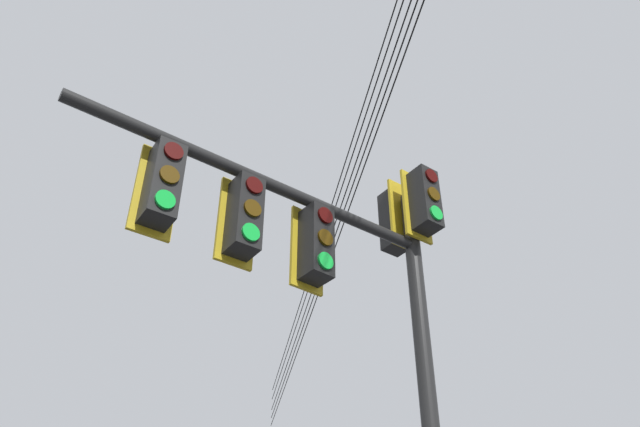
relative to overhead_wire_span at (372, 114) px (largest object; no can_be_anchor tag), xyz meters
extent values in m
cylinder|color=black|center=(1.15, -2.99, -3.78)|extent=(0.41, 4.51, 0.14)
cube|color=black|center=(1.59, -0.75, -3.23)|extent=(0.32, 0.32, 0.90)
cube|color=#B29319|center=(1.42, -0.74, -3.23)|extent=(0.07, 0.44, 1.04)
cylinder|color=#360503|center=(1.75, -0.76, -2.93)|extent=(0.04, 0.20, 0.20)
cylinder|color=#3C2703|center=(1.75, -0.76, -3.23)|extent=(0.04, 0.20, 0.20)
cylinder|color=green|center=(1.75, -0.76, -3.53)|extent=(0.04, 0.20, 0.20)
cube|color=black|center=(0.99, -0.72, -3.23)|extent=(0.32, 0.32, 0.90)
cube|color=#B29319|center=(1.16, -0.73, -3.23)|extent=(0.07, 0.44, 1.04)
cylinder|color=#360503|center=(0.82, -0.71, -2.93)|extent=(0.04, 0.20, 0.20)
cylinder|color=#3C2703|center=(0.82, -0.71, -3.23)|extent=(0.04, 0.20, 0.20)
cylinder|color=green|center=(0.82, -0.71, -3.53)|extent=(0.04, 0.20, 0.20)
cube|color=black|center=(1.19, -2.26, -4.33)|extent=(0.30, 0.30, 0.90)
cube|color=#B29319|center=(1.02, -2.26, -4.33)|extent=(0.05, 0.44, 1.04)
cylinder|color=#360503|center=(1.36, -2.26, -4.03)|extent=(0.03, 0.20, 0.20)
cylinder|color=#3C2703|center=(1.36, -2.26, -4.33)|extent=(0.03, 0.20, 0.20)
cylinder|color=green|center=(1.36, -2.26, -4.63)|extent=(0.03, 0.20, 0.20)
cube|color=black|center=(1.14, -3.19, -4.33)|extent=(0.32, 0.32, 0.90)
cube|color=#B29319|center=(0.97, -3.17, -4.33)|extent=(0.07, 0.44, 1.04)
cylinder|color=#360503|center=(1.30, -3.20, -4.03)|extent=(0.04, 0.20, 0.20)
cylinder|color=#3C2703|center=(1.30, -3.20, -4.33)|extent=(0.04, 0.20, 0.20)
cylinder|color=green|center=(1.30, -3.20, -4.63)|extent=(0.04, 0.20, 0.20)
cube|color=black|center=(1.08, -4.11, -4.33)|extent=(0.33, 0.33, 0.90)
cube|color=#B29319|center=(0.91, -4.10, -4.33)|extent=(0.08, 0.44, 1.04)
cylinder|color=#360503|center=(1.25, -4.13, -4.03)|extent=(0.05, 0.20, 0.20)
cylinder|color=#3C2703|center=(1.25, -4.13, -4.33)|extent=(0.05, 0.20, 0.20)
cylinder|color=green|center=(1.25, -4.13, -4.63)|extent=(0.05, 0.20, 0.20)
cylinder|color=black|center=(0.00, 0.00, -0.66)|extent=(28.33, 16.15, 0.03)
cylinder|color=black|center=(0.00, 0.00, -0.37)|extent=(28.33, 16.15, 0.03)
cylinder|color=black|center=(0.00, 0.00, -0.06)|extent=(28.33, 16.15, 0.03)
cylinder|color=black|center=(0.00, 0.00, 0.36)|extent=(28.33, 16.15, 0.03)
cylinder|color=black|center=(0.00, 0.00, 0.73)|extent=(28.33, 16.15, 0.03)
camera|label=1|loc=(5.87, -6.07, -8.21)|focal=35.95mm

